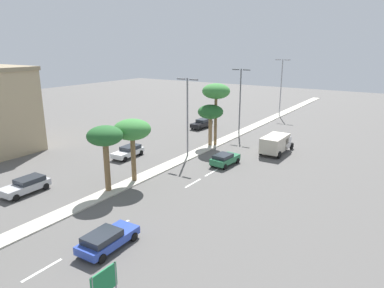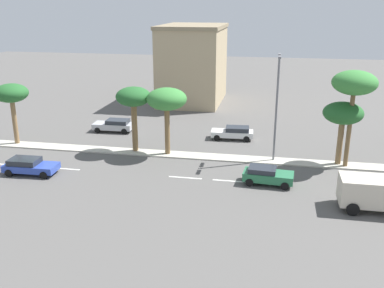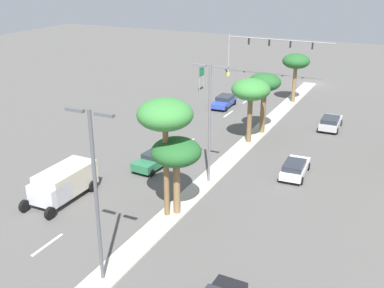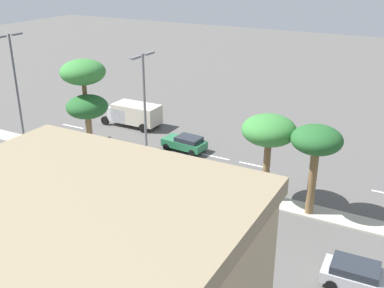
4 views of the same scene
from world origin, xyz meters
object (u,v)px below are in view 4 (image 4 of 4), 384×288
(palm_tree_trailing, at_px, (316,142))
(sedan_green_left, at_px, (185,143))
(palm_tree_leading, at_px, (269,132))
(street_lamp_left, at_px, (16,80))
(palm_tree_far, at_px, (87,108))
(street_lamp_trailing, at_px, (145,105))
(box_truck, at_px, (133,113))
(sedan_silver_inboard, at_px, (363,276))
(palm_tree_mid, at_px, (83,74))
(sedan_white_right, at_px, (151,211))

(palm_tree_trailing, distance_m, sedan_green_left, 14.76)
(palm_tree_leading, xyz_separation_m, sedan_green_left, (5.37, 9.54, -4.59))
(palm_tree_trailing, relative_size, street_lamp_left, 0.63)
(palm_tree_far, distance_m, street_lamp_left, 8.57)
(palm_tree_leading, bearing_deg, palm_tree_far, 90.81)
(palm_tree_leading, height_order, street_lamp_trailing, street_lamp_trailing)
(street_lamp_trailing, distance_m, sedan_green_left, 7.46)
(palm_tree_leading, relative_size, street_lamp_trailing, 0.66)
(street_lamp_left, bearing_deg, box_truck, -38.01)
(sedan_silver_inboard, bearing_deg, palm_tree_trailing, 35.84)
(palm_tree_leading, xyz_separation_m, palm_tree_far, (-0.22, 15.71, -0.66))
(palm_tree_trailing, xyz_separation_m, palm_tree_leading, (0.29, 3.31, 0.06))
(palm_tree_mid, height_order, sedan_green_left, palm_tree_mid)
(palm_tree_mid, xyz_separation_m, street_lamp_left, (-0.19, 7.90, -1.47))
(street_lamp_left, height_order, sedan_white_right, street_lamp_left)
(palm_tree_trailing, bearing_deg, palm_tree_leading, 84.95)
(palm_tree_far, distance_m, box_truck, 9.61)
(palm_tree_leading, distance_m, box_truck, 19.93)
(palm_tree_trailing, height_order, street_lamp_left, street_lamp_left)
(palm_tree_mid, height_order, sedan_silver_inboard, palm_tree_mid)
(street_lamp_left, relative_size, box_truck, 1.64)
(palm_tree_trailing, bearing_deg, box_truck, 66.90)
(palm_tree_mid, relative_size, sedan_green_left, 2.07)
(sedan_silver_inboard, bearing_deg, palm_tree_leading, 50.17)
(sedan_white_right, height_order, box_truck, box_truck)
(street_lamp_trailing, bearing_deg, box_truck, 40.74)
(palm_tree_trailing, xyz_separation_m, sedan_silver_inboard, (-6.21, -4.49, -4.53))
(palm_tree_far, height_order, sedan_silver_inboard, palm_tree_far)
(sedan_white_right, distance_m, sedan_silver_inboard, 13.51)
(palm_tree_leading, height_order, box_truck, palm_tree_leading)
(palm_tree_leading, bearing_deg, box_truck, 63.87)
(palm_tree_leading, height_order, sedan_silver_inboard, palm_tree_leading)
(palm_tree_leading, bearing_deg, palm_tree_mid, 89.06)
(palm_tree_trailing, distance_m, palm_tree_leading, 3.33)
(sedan_green_left, bearing_deg, palm_tree_trailing, -113.77)
(sedan_green_left, relative_size, box_truck, 0.67)
(street_lamp_trailing, relative_size, sedan_silver_inboard, 2.14)
(box_truck, bearing_deg, palm_tree_mid, -171.52)
(palm_tree_far, relative_size, street_lamp_left, 0.56)
(palm_tree_trailing, height_order, palm_tree_mid, palm_tree_mid)
(street_lamp_trailing, bearing_deg, palm_tree_trailing, -90.65)
(palm_tree_far, relative_size, street_lamp_trailing, 0.59)
(palm_tree_mid, relative_size, sedan_white_right, 1.87)
(palm_tree_trailing, bearing_deg, sedan_green_left, 66.23)
(palm_tree_mid, bearing_deg, street_lamp_trailing, -93.73)
(sedan_white_right, bearing_deg, palm_tree_leading, -42.93)
(sedan_white_right, height_order, sedan_green_left, sedan_green_left)
(sedan_green_left, height_order, box_truck, box_truck)
(palm_tree_trailing, distance_m, palm_tree_far, 19.03)
(palm_tree_far, xyz_separation_m, sedan_silver_inboard, (-6.28, -23.51, -3.93))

